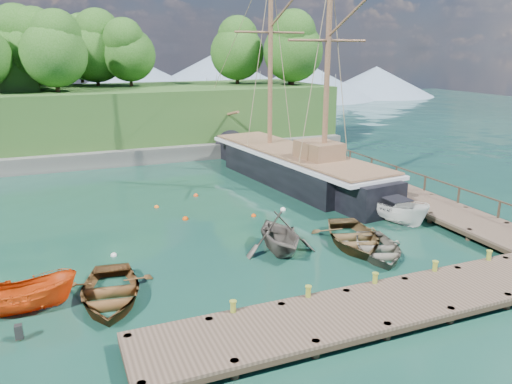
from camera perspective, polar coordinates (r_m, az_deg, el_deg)
ground at (r=24.07m, az=2.31°, el=-7.44°), size 160.00×160.00×0.00m
dock_near at (r=19.84m, az=15.77°, el=-12.09°), size 20.00×3.20×1.10m
dock_east at (r=35.29m, az=14.70°, el=0.50°), size 3.20×24.00×1.10m
bollard_0 at (r=18.52m, az=-2.60°, el=-15.16°), size 0.26×0.26×0.45m
bollard_1 at (r=19.58m, az=5.92°, el=-13.37°), size 0.26×0.26×0.45m
bollard_2 at (r=21.02m, az=13.32°, el=-11.56°), size 0.26×0.26×0.45m
bollard_3 at (r=22.77m, az=19.59°, el=-9.86°), size 0.26×0.26×0.45m
bollard_4 at (r=24.75m, az=24.86°, el=-8.32°), size 0.26×0.26×0.45m
rowboat_0 at (r=20.97m, az=-16.32°, el=-11.87°), size 4.16×5.34×1.01m
rowboat_1 at (r=24.71m, az=2.67°, el=-6.80°), size 3.79×4.31×2.14m
rowboat_2 at (r=26.00m, az=10.99°, el=-5.89°), size 4.92×5.91×1.05m
rowboat_3 at (r=24.98m, az=13.72°, el=-7.01°), size 4.41×5.12×0.89m
motorboat_orange at (r=21.26m, az=-24.87°, el=-12.38°), size 3.97×1.58×1.52m
cabin_boat_white at (r=29.75m, az=15.52°, el=-3.35°), size 2.78×4.60×1.67m
schooner at (r=36.99m, az=4.42°, el=2.63°), size 6.72×25.57×18.41m
mooring_buoy_0 at (r=25.12m, az=-15.94°, el=-7.04°), size 0.31×0.31×0.31m
mooring_buoy_1 at (r=29.41m, az=-8.07°, el=-3.13°), size 0.35×0.35×0.35m
mooring_buoy_2 at (r=29.67m, az=-0.28°, el=-2.79°), size 0.30×0.30×0.30m
mooring_buoy_3 at (r=30.82m, az=3.10°, el=-2.09°), size 0.34×0.34×0.34m
mooring_buoy_4 at (r=31.91m, az=-11.30°, el=-1.74°), size 0.29×0.29×0.29m
mooring_buoy_5 at (r=33.95m, az=-6.88°, el=-0.46°), size 0.32×0.32×0.32m
headland at (r=51.69m, az=-26.64°, el=9.91°), size 51.00×19.31×12.90m
distant_ridge at (r=91.21m, az=-14.01°, el=12.33°), size 117.00×40.00×10.00m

